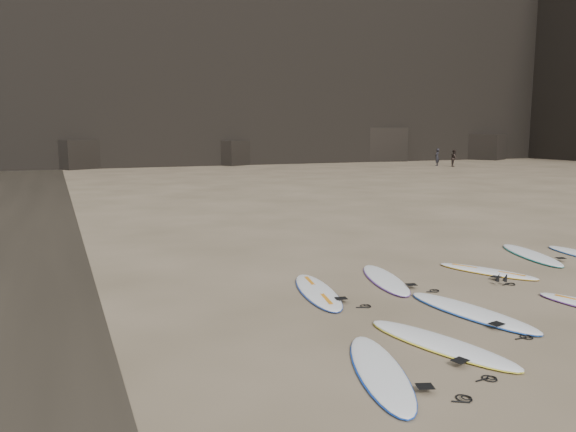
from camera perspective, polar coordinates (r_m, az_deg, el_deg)
The scene contains 10 objects.
ground at distance 11.03m, azimuth 23.29°, elevation -9.19°, with size 240.00×240.00×0.00m, color #897559.
surfboard_0 at distance 7.93m, azimuth 9.35°, elevation -15.25°, with size 0.62×2.58×0.09m, color white.
surfboard_1 at distance 9.05m, azimuth 15.22°, elevation -12.35°, with size 0.64×2.67×0.10m, color white.
surfboard_2 at distance 10.68m, azimuth 18.11°, elevation -9.19°, with size 0.67×2.80×0.10m, color white.
surfboard_5 at distance 11.42m, azimuth 3.02°, elevation -7.62°, with size 0.65×2.70×0.10m, color white.
surfboard_6 at distance 12.48m, azimuth 9.85°, elevation -6.33°, with size 0.62×2.60×0.09m, color white.
surfboard_7 at distance 13.81m, azimuth 19.59°, elevation -5.28°, with size 0.56×2.32×0.08m, color white.
surfboard_8 at distance 15.99m, azimuth 23.48°, elevation -3.61°, with size 0.65×2.73×0.10m, color white.
person_a at distance 54.70m, azimuth 14.90°, elevation 5.80°, with size 0.59×0.39×1.62m, color black.
person_b at distance 53.87m, azimuth 16.54°, elevation 5.66°, with size 0.75×0.58×1.54m, color black.
Camera 1 is at (-7.68, -7.22, 3.24)m, focal length 35.00 mm.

